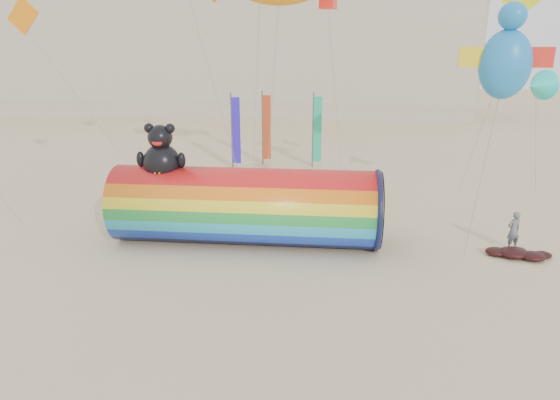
# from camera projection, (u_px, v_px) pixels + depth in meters

# --- Properties ---
(ground) EXTENTS (160.00, 160.00, 0.00)m
(ground) POSITION_uv_depth(u_px,v_px,m) (263.00, 270.00, 19.25)
(ground) COLOR #CCB58C
(ground) RESTS_ON ground
(hotel_building) EXTENTS (60.40, 15.40, 20.60)m
(hotel_building) POSITION_uv_depth(u_px,v_px,m) (215.00, 25.00, 60.83)
(hotel_building) COLOR #B7AD99
(hotel_building) RESTS_ON ground
(windsock_assembly) EXTENTS (11.41, 3.48, 5.26)m
(windsock_assembly) POSITION_uv_depth(u_px,v_px,m) (246.00, 204.00, 21.49)
(windsock_assembly) COLOR red
(windsock_assembly) RESTS_ON ground
(kite_handler) EXTENTS (0.72, 0.60, 1.69)m
(kite_handler) POSITION_uv_depth(u_px,v_px,m) (514.00, 231.00, 20.98)
(kite_handler) COLOR slate
(kite_handler) RESTS_ON ground
(fabric_bundle) EXTENTS (2.62, 1.35, 0.41)m
(fabric_bundle) POSITION_uv_depth(u_px,v_px,m) (518.00, 253.00, 20.38)
(fabric_bundle) COLOR #350B09
(fabric_bundle) RESTS_ON ground
(festival_banners) EXTENTS (6.12, 1.55, 5.20)m
(festival_banners) POSITION_uv_depth(u_px,v_px,m) (272.00, 130.00, 34.40)
(festival_banners) COLOR #59595E
(festival_banners) RESTS_ON ground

